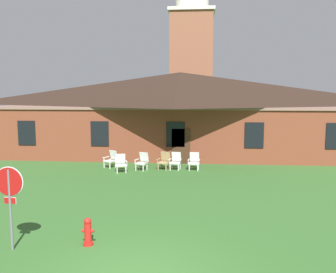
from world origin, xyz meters
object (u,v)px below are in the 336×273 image
object	(u,v)px
lawn_chair_right_end	(176,161)
lawn_chair_far_side	(194,161)
lawn_chair_near_door	(121,163)
lawn_chair_left_end	(143,161)
fire_hydrant	(88,232)
lawn_chair_by_porch	(111,159)
lawn_chair_middle	(164,160)
stop_sign	(9,192)

from	to	relation	value
lawn_chair_right_end	lawn_chair_far_side	world-z (taller)	same
lawn_chair_near_door	lawn_chair_left_end	xyz separation A→B (m)	(1.08, 0.61, 0.00)
lawn_chair_left_end	lawn_chair_far_side	bearing A→B (deg)	5.44
lawn_chair_right_end	fire_hydrant	bearing A→B (deg)	-99.88
lawn_chair_by_porch	lawn_chair_near_door	xyz separation A→B (m)	(0.79, -1.11, 0.00)
lawn_chair_far_side	lawn_chair_left_end	bearing A→B (deg)	-174.56
lawn_chair_by_porch	fire_hydrant	bearing A→B (deg)	-79.67
lawn_chair_middle	lawn_chair_by_porch	bearing A→B (deg)	175.83
lawn_chair_by_porch	lawn_chair_near_door	distance (m)	1.37
lawn_chair_middle	lawn_chair_far_side	world-z (taller)	same
fire_hydrant	lawn_chair_right_end	bearing A→B (deg)	80.12
lawn_chair_near_door	fire_hydrant	bearing A→B (deg)	-83.20
lawn_chair_by_porch	lawn_chair_left_end	xyz separation A→B (m)	(1.87, -0.51, 0.00)
lawn_chair_by_porch	lawn_chair_far_side	world-z (taller)	same
lawn_chair_near_door	lawn_chair_far_side	xyz separation A→B (m)	(3.90, 0.87, 0.00)
stop_sign	lawn_chair_near_door	bearing A→B (deg)	85.09
stop_sign	lawn_chair_far_side	bearing A→B (deg)	66.02
lawn_chair_left_end	lawn_chair_middle	xyz separation A→B (m)	(1.18, 0.29, 0.00)
lawn_chair_left_end	lawn_chair_middle	distance (m)	1.21
stop_sign	lawn_chair_right_end	distance (m)	11.36
lawn_chair_left_end	lawn_chair_far_side	distance (m)	2.84
stop_sign	lawn_chair_far_side	size ratio (longest dim) A/B	2.40
lawn_chair_left_end	lawn_chair_by_porch	bearing A→B (deg)	164.77
lawn_chair_by_porch	lawn_chair_left_end	bearing A→B (deg)	-15.23
lawn_chair_far_side	stop_sign	bearing A→B (deg)	-113.98
lawn_chair_middle	lawn_chair_far_side	xyz separation A→B (m)	(1.65, -0.02, 0.00)
lawn_chair_right_end	stop_sign	bearing A→B (deg)	-109.25
stop_sign	lawn_chair_near_door	size ratio (longest dim) A/B	2.40
lawn_chair_by_porch	fire_hydrant	distance (m)	10.60
lawn_chair_by_porch	lawn_chair_left_end	size ratio (longest dim) A/B	1.00
lawn_chair_by_porch	lawn_chair_far_side	distance (m)	4.70
lawn_chair_by_porch	lawn_chair_left_end	distance (m)	1.94
lawn_chair_near_door	lawn_chair_left_end	world-z (taller)	same
lawn_chair_by_porch	lawn_chair_right_end	world-z (taller)	same
stop_sign	lawn_chair_middle	size ratio (longest dim) A/B	2.40
fire_hydrant	stop_sign	bearing A→B (deg)	-166.20
stop_sign	lawn_chair_middle	xyz separation A→B (m)	(3.10, 10.68, -1.11)
lawn_chair_left_end	lawn_chair_near_door	bearing A→B (deg)	-150.69
lawn_chair_middle	lawn_chair_far_side	distance (m)	1.65
lawn_chair_right_end	lawn_chair_by_porch	bearing A→B (deg)	176.35
stop_sign	lawn_chair_far_side	xyz separation A→B (m)	(4.74, 10.67, -1.11)
stop_sign	lawn_chair_by_porch	xyz separation A→B (m)	(0.05, 10.91, -1.11)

